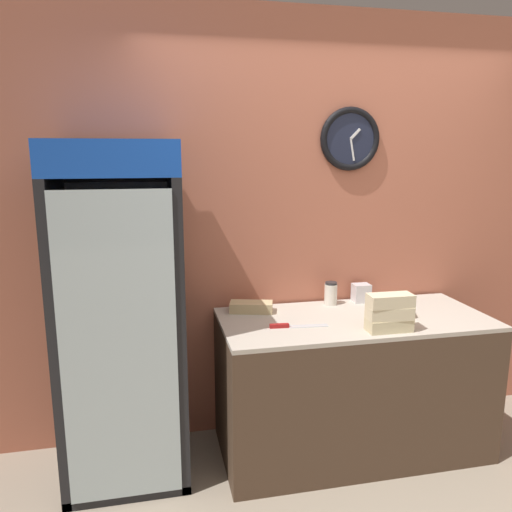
{
  "coord_description": "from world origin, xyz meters",
  "views": [
    {
      "loc": [
        -1.18,
        -1.76,
        1.84
      ],
      "look_at": [
        -0.6,
        0.95,
        1.26
      ],
      "focal_mm": 35.0,
      "sensor_mm": 36.0,
      "label": 1
    }
  ],
  "objects_px": {
    "condiment_jar": "(331,293)",
    "napkin_dispenser": "(361,293)",
    "chefs_knife": "(291,326)",
    "sandwich_stack_middle": "(390,313)",
    "beverage_cooler": "(121,301)",
    "sandwich_stack_top": "(390,300)",
    "sandwich_flat_right": "(394,310)",
    "sandwich_stack_bottom": "(389,325)",
    "sandwich_flat_left": "(251,307)"
  },
  "relations": [
    {
      "from": "sandwich_stack_middle",
      "to": "condiment_jar",
      "type": "xyz_separation_m",
      "value": [
        -0.14,
        0.54,
        -0.03
      ]
    },
    {
      "from": "sandwich_stack_bottom",
      "to": "condiment_jar",
      "type": "bearing_deg",
      "value": 104.76
    },
    {
      "from": "sandwich_stack_middle",
      "to": "sandwich_stack_top",
      "type": "bearing_deg",
      "value": 180.0
    },
    {
      "from": "napkin_dispenser",
      "to": "condiment_jar",
      "type": "bearing_deg",
      "value": -176.34
    },
    {
      "from": "condiment_jar",
      "to": "napkin_dispenser",
      "type": "height_order",
      "value": "condiment_jar"
    },
    {
      "from": "sandwich_stack_bottom",
      "to": "napkin_dispenser",
      "type": "bearing_deg",
      "value": 82.05
    },
    {
      "from": "sandwich_flat_left",
      "to": "sandwich_stack_bottom",
      "type": "bearing_deg",
      "value": -35.92
    },
    {
      "from": "sandwich_stack_bottom",
      "to": "chefs_knife",
      "type": "height_order",
      "value": "sandwich_stack_bottom"
    },
    {
      "from": "sandwich_flat_left",
      "to": "condiment_jar",
      "type": "height_order",
      "value": "condiment_jar"
    },
    {
      "from": "sandwich_stack_top",
      "to": "sandwich_flat_right",
      "type": "bearing_deg",
      "value": 57.61
    },
    {
      "from": "sandwich_stack_top",
      "to": "sandwich_flat_right",
      "type": "distance_m",
      "value": 0.32
    },
    {
      "from": "sandwich_flat_right",
      "to": "sandwich_stack_top",
      "type": "bearing_deg",
      "value": -122.39
    },
    {
      "from": "sandwich_flat_left",
      "to": "condiment_jar",
      "type": "xyz_separation_m",
      "value": [
        0.54,
        0.04,
        0.04
      ]
    },
    {
      "from": "chefs_knife",
      "to": "sandwich_stack_middle",
      "type": "bearing_deg",
      "value": -18.37
    },
    {
      "from": "sandwich_flat_left",
      "to": "napkin_dispenser",
      "type": "bearing_deg",
      "value": 4.46
    },
    {
      "from": "sandwich_stack_top",
      "to": "condiment_jar",
      "type": "height_order",
      "value": "sandwich_stack_top"
    },
    {
      "from": "sandwich_flat_left",
      "to": "sandwich_flat_right",
      "type": "relative_size",
      "value": 1.13
    },
    {
      "from": "sandwich_stack_middle",
      "to": "sandwich_stack_top",
      "type": "relative_size",
      "value": 1.01
    },
    {
      "from": "sandwich_stack_bottom",
      "to": "chefs_knife",
      "type": "xyz_separation_m",
      "value": [
        -0.52,
        0.17,
        -0.03
      ]
    },
    {
      "from": "sandwich_stack_top",
      "to": "condiment_jar",
      "type": "bearing_deg",
      "value": 104.76
    },
    {
      "from": "sandwich_stack_bottom",
      "to": "sandwich_stack_middle",
      "type": "relative_size",
      "value": 0.98
    },
    {
      "from": "beverage_cooler",
      "to": "chefs_knife",
      "type": "bearing_deg",
      "value": -11.13
    },
    {
      "from": "sandwich_stack_middle",
      "to": "beverage_cooler",
      "type": "bearing_deg",
      "value": 166.24
    },
    {
      "from": "sandwich_stack_middle",
      "to": "napkin_dispenser",
      "type": "height_order",
      "value": "sandwich_stack_middle"
    },
    {
      "from": "sandwich_stack_bottom",
      "to": "sandwich_stack_top",
      "type": "distance_m",
      "value": 0.14
    },
    {
      "from": "sandwich_stack_middle",
      "to": "chefs_knife",
      "type": "height_order",
      "value": "sandwich_stack_middle"
    },
    {
      "from": "sandwich_stack_middle",
      "to": "napkin_dispenser",
      "type": "relative_size",
      "value": 2.12
    },
    {
      "from": "chefs_knife",
      "to": "condiment_jar",
      "type": "distance_m",
      "value": 0.53
    },
    {
      "from": "sandwich_stack_bottom",
      "to": "condiment_jar",
      "type": "relative_size",
      "value": 1.68
    },
    {
      "from": "beverage_cooler",
      "to": "condiment_jar",
      "type": "xyz_separation_m",
      "value": [
        1.31,
        0.18,
        -0.09
      ]
    },
    {
      "from": "chefs_knife",
      "to": "condiment_jar",
      "type": "bearing_deg",
      "value": 44.24
    },
    {
      "from": "beverage_cooler",
      "to": "sandwich_stack_bottom",
      "type": "distance_m",
      "value": 1.5
    },
    {
      "from": "sandwich_stack_middle",
      "to": "chefs_knife",
      "type": "bearing_deg",
      "value": 161.63
    },
    {
      "from": "chefs_knife",
      "to": "sandwich_flat_left",
      "type": "bearing_deg",
      "value": 116.88
    },
    {
      "from": "beverage_cooler",
      "to": "sandwich_flat_left",
      "type": "distance_m",
      "value": 0.79
    },
    {
      "from": "sandwich_stack_bottom",
      "to": "sandwich_stack_top",
      "type": "xyz_separation_m",
      "value": [
        0.0,
        0.0,
        0.14
      ]
    },
    {
      "from": "beverage_cooler",
      "to": "napkin_dispenser",
      "type": "distance_m",
      "value": 1.54
    },
    {
      "from": "condiment_jar",
      "to": "napkin_dispenser",
      "type": "xyz_separation_m",
      "value": [
        0.22,
        0.01,
        -0.01
      ]
    },
    {
      "from": "sandwich_stack_bottom",
      "to": "sandwich_stack_middle",
      "type": "distance_m",
      "value": 0.07
    },
    {
      "from": "sandwich_stack_top",
      "to": "condiment_jar",
      "type": "relative_size",
      "value": 1.69
    },
    {
      "from": "sandwich_stack_top",
      "to": "chefs_knife",
      "type": "height_order",
      "value": "sandwich_stack_top"
    },
    {
      "from": "sandwich_stack_bottom",
      "to": "sandwich_stack_top",
      "type": "bearing_deg",
      "value": 0.0
    },
    {
      "from": "beverage_cooler",
      "to": "sandwich_stack_top",
      "type": "xyz_separation_m",
      "value": [
        1.45,
        -0.36,
        0.01
      ]
    },
    {
      "from": "beverage_cooler",
      "to": "sandwich_stack_middle",
      "type": "bearing_deg",
      "value": -13.76
    },
    {
      "from": "sandwich_flat_right",
      "to": "chefs_knife",
      "type": "height_order",
      "value": "sandwich_flat_right"
    },
    {
      "from": "sandwich_stack_bottom",
      "to": "sandwich_stack_top",
      "type": "height_order",
      "value": "sandwich_stack_top"
    },
    {
      "from": "sandwich_flat_right",
      "to": "napkin_dispenser",
      "type": "xyz_separation_m",
      "value": [
        -0.08,
        0.31,
        0.03
      ]
    },
    {
      "from": "beverage_cooler",
      "to": "sandwich_flat_left",
      "type": "height_order",
      "value": "beverage_cooler"
    },
    {
      "from": "condiment_jar",
      "to": "sandwich_flat_left",
      "type": "bearing_deg",
      "value": -175.22
    },
    {
      "from": "beverage_cooler",
      "to": "condiment_jar",
      "type": "relative_size",
      "value": 12.76
    }
  ]
}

